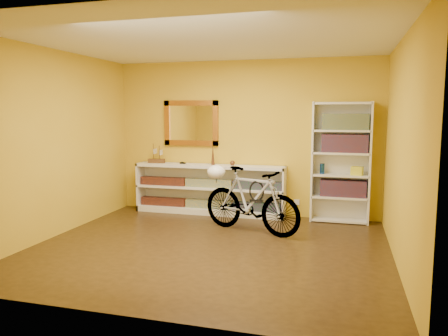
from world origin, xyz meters
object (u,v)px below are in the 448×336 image
(bicycle, at_px, (251,200))
(console_unit, at_px, (209,189))
(helmet, at_px, (216,172))
(bookcase, at_px, (341,163))

(bicycle, bearing_deg, console_unit, 63.81)
(console_unit, xyz_separation_m, bicycle, (0.93, -0.96, 0.05))
(console_unit, bearing_deg, bicycle, -45.90)
(helmet, bearing_deg, console_unit, 114.99)
(console_unit, xyz_separation_m, bookcase, (2.16, 0.03, 0.52))
(bicycle, distance_m, helmet, 0.72)
(console_unit, xyz_separation_m, helmet, (0.35, -0.76, 0.41))
(helmet, bearing_deg, bicycle, -19.71)
(helmet, bearing_deg, bookcase, 23.36)
(bookcase, xyz_separation_m, bicycle, (-1.23, -0.99, -0.47))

